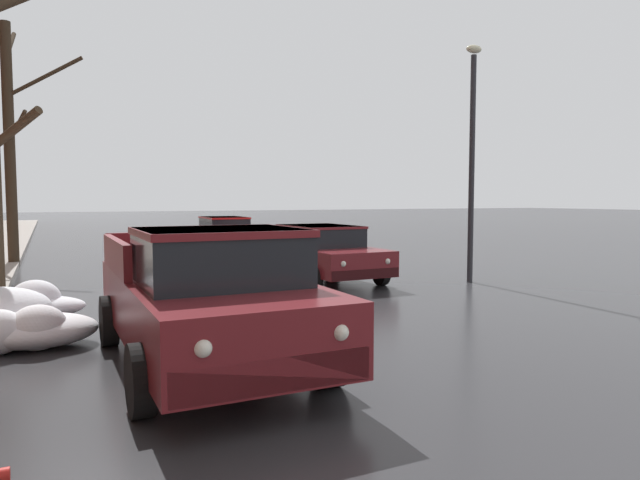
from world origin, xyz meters
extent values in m
ellipsoid|color=white|center=(-4.72, 9.31, 0.22)|extent=(0.52, 0.43, 0.43)
ellipsoid|color=white|center=(4.49, 24.30, 0.37)|extent=(2.04, 0.97, 0.74)
ellipsoid|color=white|center=(4.29, 24.47, 0.28)|extent=(0.66, 0.55, 0.55)
ellipsoid|color=white|center=(-4.85, 10.17, 0.23)|extent=(2.52, 1.00, 0.46)
ellipsoid|color=white|center=(-4.41, 10.22, 0.35)|extent=(0.85, 0.71, 0.71)
ellipsoid|color=white|center=(-4.75, 10.06, 0.27)|extent=(0.66, 0.55, 0.55)
ellipsoid|color=white|center=(-4.35, 8.25, 0.24)|extent=(1.64, 1.12, 0.47)
ellipsoid|color=white|center=(-4.33, 8.06, 0.32)|extent=(0.77, 0.64, 0.64)
ellipsoid|color=white|center=(4.48, 25.53, 0.26)|extent=(3.10, 1.08, 0.53)
ellipsoid|color=white|center=(4.35, 25.58, 0.36)|extent=(0.87, 0.73, 0.73)
ellipsoid|color=white|center=(4.72, 25.64, 0.28)|extent=(0.67, 0.56, 0.56)
cylinder|color=#423323|center=(-4.33, 3.69, 3.39)|extent=(1.71, 0.89, 1.26)
cylinder|color=#423323|center=(-4.70, 11.31, 3.34)|extent=(1.07, 1.26, 0.82)
cylinder|color=#382B1E|center=(-5.15, 19.27, 3.72)|extent=(0.32, 0.32, 7.44)
cylinder|color=#382B1E|center=(-5.06, 20.06, 6.92)|extent=(0.31, 1.68, 1.25)
cylinder|color=#382B1E|center=(-4.90, 18.65, 4.24)|extent=(0.62, 1.33, 0.87)
cylinder|color=#382B1E|center=(-4.10, 18.88, 5.82)|extent=(2.18, 0.91, 1.29)
cube|color=maroon|center=(-2.39, 6.43, 0.74)|extent=(2.01, 4.95, 0.76)
cube|color=black|center=(-2.39, 5.73, 1.44)|extent=(1.76, 1.59, 0.64)
cube|color=maroon|center=(-2.39, 5.73, 1.72)|extent=(1.80, 1.64, 0.08)
cube|color=maroon|center=(-1.45, 7.42, 1.34)|extent=(0.11, 2.37, 0.44)
cube|color=maroon|center=(-3.34, 7.41, 1.34)|extent=(0.11, 2.37, 0.44)
cube|color=maroon|center=(-2.40, 8.85, 1.34)|extent=(1.89, 0.11, 0.44)
cube|color=#B7B7BC|center=(-2.38, 4.02, 0.54)|extent=(1.89, 0.13, 0.32)
sphere|color=white|center=(-1.74, 3.98, 0.86)|extent=(0.16, 0.16, 0.16)
sphere|color=white|center=(-3.03, 3.97, 0.86)|extent=(0.16, 0.16, 0.16)
cylinder|color=black|center=(-1.37, 4.95, 0.36)|extent=(0.22, 0.72, 0.72)
cylinder|color=black|center=(-3.40, 4.94, 0.36)|extent=(0.22, 0.72, 0.72)
cylinder|color=black|center=(-1.38, 7.91, 0.36)|extent=(0.22, 0.72, 0.72)
cylinder|color=black|center=(-3.42, 7.91, 0.36)|extent=(0.22, 0.72, 0.72)
cube|color=maroon|center=(2.17, 12.36, 0.60)|extent=(1.87, 4.18, 0.60)
cube|color=black|center=(2.17, 12.56, 1.16)|extent=(1.58, 2.18, 0.52)
cube|color=maroon|center=(2.17, 12.56, 1.39)|extent=(1.61, 2.23, 0.06)
cube|color=black|center=(2.22, 10.34, 0.42)|extent=(1.75, 0.16, 0.22)
cube|color=black|center=(2.13, 14.38, 0.42)|extent=(1.75, 0.16, 0.22)
cylinder|color=black|center=(3.11, 11.09, 0.30)|extent=(0.19, 0.60, 0.60)
cylinder|color=black|center=(1.29, 11.06, 0.30)|extent=(0.19, 0.60, 0.60)
cylinder|color=black|center=(3.06, 13.66, 0.30)|extent=(0.19, 0.60, 0.60)
cylinder|color=black|center=(1.24, 13.62, 0.30)|extent=(0.19, 0.60, 0.60)
sphere|color=silver|center=(2.80, 10.32, 0.68)|extent=(0.14, 0.14, 0.14)
sphere|color=silver|center=(1.64, 10.30, 0.68)|extent=(0.14, 0.14, 0.14)
cube|color=red|center=(1.87, 20.21, 0.60)|extent=(1.77, 4.25, 0.60)
cube|color=black|center=(1.88, 20.42, 1.16)|extent=(1.49, 2.22, 0.52)
cube|color=red|center=(1.88, 20.42, 1.39)|extent=(1.52, 2.27, 0.06)
cube|color=#520B0B|center=(1.83, 18.16, 0.42)|extent=(1.64, 0.16, 0.22)
cube|color=#520B0B|center=(1.92, 22.27, 0.42)|extent=(1.64, 0.16, 0.22)
cylinder|color=black|center=(2.70, 18.89, 0.30)|extent=(0.19, 0.60, 0.60)
cylinder|color=black|center=(0.99, 18.93, 0.30)|extent=(0.19, 0.60, 0.60)
cylinder|color=black|center=(2.76, 21.50, 0.30)|extent=(0.19, 0.60, 0.60)
cylinder|color=black|center=(1.05, 21.54, 0.30)|extent=(0.19, 0.60, 0.60)
sphere|color=silver|center=(2.37, 18.11, 0.68)|extent=(0.14, 0.14, 0.14)
sphere|color=silver|center=(1.28, 18.14, 0.68)|extent=(0.14, 0.14, 0.14)
cylinder|color=#B21E19|center=(-4.48, 3.50, 0.30)|extent=(0.10, 0.09, 0.09)
cylinder|color=#28282D|center=(5.42, 10.59, 2.82)|extent=(0.14, 0.14, 5.64)
ellipsoid|color=beige|center=(5.42, 10.59, 5.78)|extent=(0.44, 0.24, 0.20)
camera|label=1|loc=(-4.16, -0.63, 2.10)|focal=31.91mm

